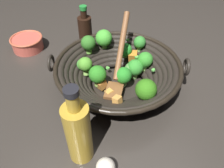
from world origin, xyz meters
name	(u,v)px	position (x,y,z in m)	size (l,w,h in m)	color
ground_plane	(118,87)	(0.00, 0.00, 0.00)	(4.00, 4.00, 0.00)	#332D28
wok	(118,71)	(0.00, 0.00, 0.06)	(0.43, 0.39, 0.20)	black
soy_sauce_bottle	(85,31)	(0.10, -0.25, 0.07)	(0.05, 0.05, 0.17)	black
cooking_oil_bottle	(78,132)	(0.11, 0.24, 0.09)	(0.06, 0.06, 0.23)	gold
prep_bowl	(27,43)	(0.34, -0.25, 0.03)	(0.13, 0.13, 0.05)	#D15647
garlic_bulb	(106,167)	(0.06, 0.29, 0.02)	(0.05, 0.05, 0.05)	silver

